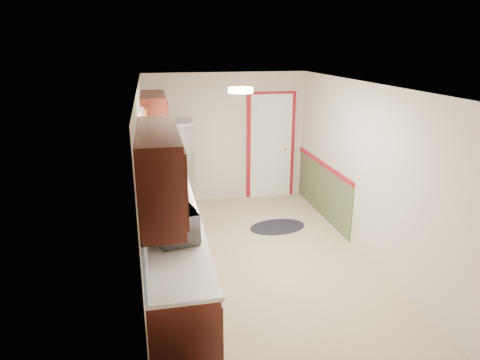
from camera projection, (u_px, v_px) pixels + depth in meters
name	position (u px, v px, depth m)	size (l,w,h in m)	color
room_shell	(260.00, 177.00, 5.68)	(3.20, 5.20, 2.52)	tan
kitchen_run	(168.00, 220.00, 5.29)	(0.63, 4.00, 2.20)	#39130D
back_wall_trim	(281.00, 155.00, 8.03)	(1.12, 2.30, 2.08)	maroon
ceiling_fixture	(241.00, 90.00, 5.08)	(0.30, 0.30, 0.06)	#FFD88C
microwave	(174.00, 220.00, 4.44)	(0.60, 0.33, 0.41)	white
refrigerator	(174.00, 167.00, 7.51)	(0.70, 0.70, 1.64)	#B7B7BC
rug	(277.00, 227.00, 7.05)	(0.94, 0.60, 0.01)	black
cooktop	(166.00, 176.00, 6.55)	(0.49, 0.59, 0.02)	black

